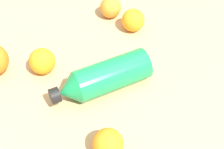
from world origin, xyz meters
The scene contains 6 objects.
ground_plane centered at (0.00, 0.00, 0.00)m, with size 2.40×2.40×0.00m, color tan.
water_bottle centered at (0.00, -0.04, 0.04)m, with size 0.13×0.25×0.08m.
orange_0 centered at (-0.21, 0.09, 0.03)m, with size 0.07×0.07×0.07m, color orange.
orange_1 centered at (-0.28, 0.04, 0.03)m, with size 0.06×0.06×0.06m, color orange.
orange_3 centered at (0.17, -0.07, 0.03)m, with size 0.06×0.06×0.06m, color orange.
orange_4 centered at (-0.10, -0.18, 0.03)m, with size 0.07×0.07×0.07m, color orange.
Camera 1 is at (0.49, -0.14, 0.59)m, focal length 50.58 mm.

